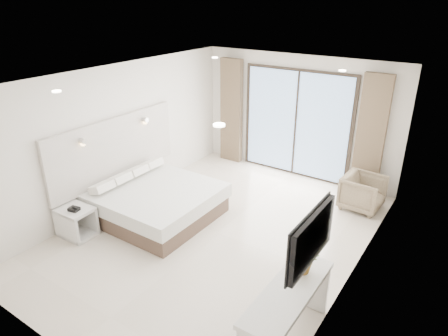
{
  "coord_description": "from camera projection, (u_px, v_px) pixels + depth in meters",
  "views": [
    {
      "loc": [
        3.44,
        -4.87,
        3.87
      ],
      "look_at": [
        -0.13,
        0.4,
        1.07
      ],
      "focal_mm": 32.0,
      "sensor_mm": 36.0,
      "label": 1
    }
  ],
  "objects": [
    {
      "name": "phone",
      "position": [
        74.0,
        209.0,
        6.66
      ],
      "size": [
        0.19,
        0.17,
        0.06
      ],
      "primitive_type": "cube",
      "rotation": [
        0.0,
        0.0,
        0.22
      ],
      "color": "black",
      "rests_on": "nightstand"
    },
    {
      "name": "armchair",
      "position": [
        363.0,
        191.0,
        7.67
      ],
      "size": [
        0.72,
        0.76,
        0.74
      ],
      "primitive_type": "imported",
      "rotation": [
        0.0,
        0.0,
        1.51
      ],
      "color": "#867758",
      "rests_on": "ground"
    },
    {
      "name": "nightstand",
      "position": [
        77.0,
        222.0,
        6.83
      ],
      "size": [
        0.59,
        0.49,
        0.52
      ],
      "rotation": [
        0.0,
        0.0,
        0.03
      ],
      "color": "silver",
      "rests_on": "ground"
    },
    {
      "name": "bed",
      "position": [
        156.0,
        202.0,
        7.42
      ],
      "size": [
        2.06,
        1.96,
        0.71
      ],
      "color": "brown",
      "rests_on": "ground"
    },
    {
      "name": "room_shell",
      "position": [
        230.0,
        135.0,
        7.01
      ],
      "size": [
        4.62,
        6.22,
        2.72
      ],
      "color": "silver",
      "rests_on": "ground"
    },
    {
      "name": "console_desk",
      "position": [
        288.0,
        305.0,
        4.61
      ],
      "size": [
        0.49,
        1.57,
        0.77
      ],
      "color": "silver",
      "rests_on": "ground"
    },
    {
      "name": "plant",
      "position": [
        304.0,
        261.0,
        4.77
      ],
      "size": [
        0.42,
        0.45,
        0.3
      ],
      "primitive_type": "imported",
      "rotation": [
        0.0,
        0.0,
        0.22
      ],
      "color": "#33662D",
      "rests_on": "console_desk"
    },
    {
      "name": "ground",
      "position": [
        217.0,
        233.0,
        7.01
      ],
      "size": [
        6.2,
        6.2,
        0.0
      ],
      "primitive_type": "plane",
      "color": "beige",
      "rests_on": "ground"
    }
  ]
}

